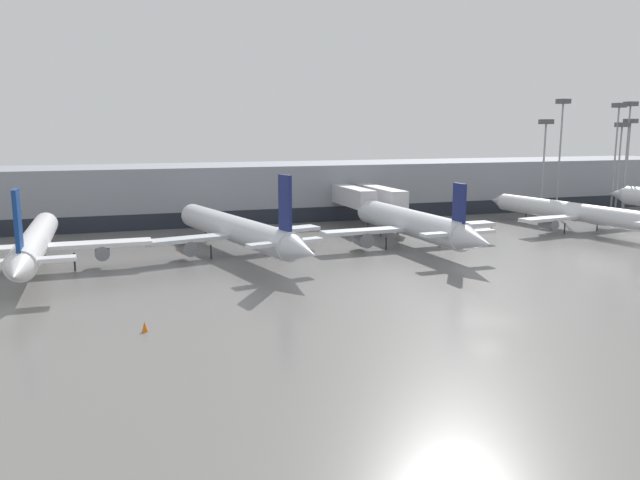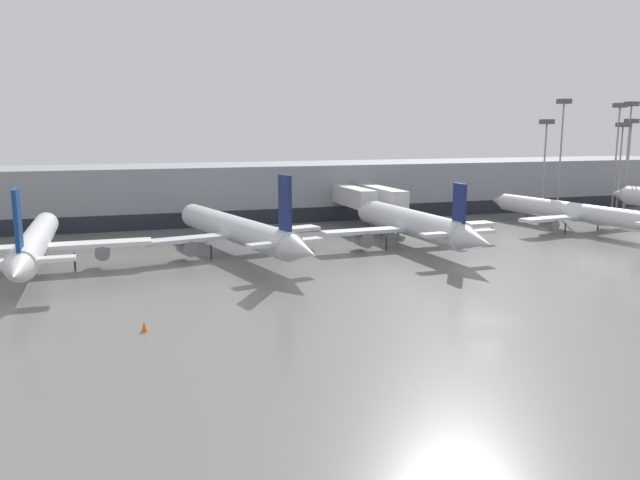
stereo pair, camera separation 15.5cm
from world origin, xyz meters
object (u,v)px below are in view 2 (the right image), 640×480
traffic_cone_4 (144,327)px  apron_light_mast_0 (546,139)px  parked_jet_3 (412,224)px  apron_light_mast_1 (622,140)px  traffic_cone_0 (177,247)px  traffic_cone_1 (492,228)px  apron_light_mast_3 (618,127)px  parked_jet_0 (579,213)px  parked_jet_2 (236,230)px  apron_light_mast_2 (630,126)px  parked_jet_4 (35,243)px  apron_light_mast_4 (630,138)px  apron_light_mast_5 (563,125)px

traffic_cone_4 → apron_light_mast_0: 81.21m
parked_jet_3 → apron_light_mast_1: bearing=-72.2°
traffic_cone_0 → apron_light_mast_0: bearing=10.8°
traffic_cone_1 → apron_light_mast_1: 36.94m
parked_jet_3 → apron_light_mast_3: apron_light_mast_3 is taller
parked_jet_0 → traffic_cone_1: (-11.04, 5.08, -2.46)m
parked_jet_0 → parked_jet_2: bearing=82.8°
apron_light_mast_2 → parked_jet_4: bearing=-167.8°
parked_jet_0 → parked_jet_4: size_ratio=1.08×
parked_jet_2 → parked_jet_3: size_ratio=1.09×
traffic_cone_0 → apron_light_mast_1: 80.72m
parked_jet_3 → apron_light_mast_2: (52.27, 19.65, 12.32)m
parked_jet_0 → parked_jet_3: parked_jet_0 is taller
parked_jet_2 → apron_light_mast_4: apron_light_mast_4 is taller
parked_jet_2 → traffic_cone_4: 29.02m
apron_light_mast_0 → apron_light_mast_5: size_ratio=0.83×
apron_light_mast_2 → parked_jet_3: bearing=-159.4°
traffic_cone_1 → apron_light_mast_0: bearing=32.2°
parked_jet_3 → parked_jet_4: parked_jet_4 is taller
parked_jet_2 → parked_jet_3: parked_jet_2 is taller
apron_light_mast_3 → apron_light_mast_4: bearing=14.1°
apron_light_mast_5 → traffic_cone_1: bearing=-151.6°
traffic_cone_4 → apron_light_mast_5: (71.22, 43.53, 15.06)m
parked_jet_2 → apron_light_mast_0: size_ratio=2.19×
parked_jet_4 → traffic_cone_1: bearing=-82.1°
traffic_cone_0 → apron_light_mast_0: (62.33, 11.92, 12.71)m
traffic_cone_4 → parked_jet_0: bearing=23.9°
parked_jet_0 → parked_jet_4: bearing=84.8°
apron_light_mast_4 → apron_light_mast_5: 15.98m
parked_jet_3 → apron_light_mast_4: size_ratio=1.98×
traffic_cone_4 → apron_light_mast_3: 95.24m
traffic_cone_4 → apron_light_mast_0: apron_light_mast_0 is taller
traffic_cone_4 → apron_light_mast_1: apron_light_mast_1 is taller
parked_jet_0 → parked_jet_3: size_ratio=1.09×
parked_jet_2 → parked_jet_3: (21.99, -1.95, -0.01)m
apron_light_mast_4 → apron_light_mast_2: bearing=-146.5°
apron_light_mast_0 → parked_jet_2: bearing=-163.4°
traffic_cone_4 → apron_light_mast_4: size_ratio=0.05×
traffic_cone_0 → apron_light_mast_5: apron_light_mast_5 is taller
parked_jet_0 → apron_light_mast_1: (21.98, 16.02, 9.97)m
traffic_cone_1 → apron_light_mast_2: size_ratio=0.03×
traffic_cone_4 → apron_light_mast_5: 84.82m
traffic_cone_1 → parked_jet_3: bearing=-154.6°
parked_jet_2 → apron_light_mast_5: bearing=-87.5°
traffic_cone_4 → apron_light_mast_3: bearing=27.7°
apron_light_mast_1 → apron_light_mast_4: 3.13m
apron_light_mast_1 → apron_light_mast_3: bearing=168.3°
apron_light_mast_4 → traffic_cone_4: bearing=-152.8°
traffic_cone_4 → parked_jet_3: bearing=35.8°
traffic_cone_0 → traffic_cone_1: 45.79m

